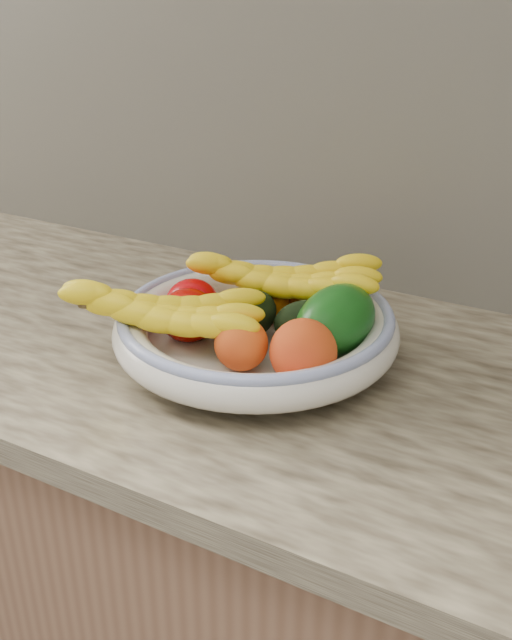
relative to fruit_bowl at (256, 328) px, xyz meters
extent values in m
cube|color=silver|center=(0.00, 0.34, 0.40)|extent=(4.00, 0.10, 2.70)
cube|color=brown|center=(0.00, 0.02, -0.52)|extent=(2.40, 0.62, 0.86)
cube|color=tan|center=(0.00, 0.02, -0.07)|extent=(2.44, 0.66, 0.04)
cube|color=beige|center=(0.00, 0.33, 0.20)|extent=(2.40, 0.02, 0.50)
cylinder|color=silver|center=(0.00, 0.00, -0.04)|extent=(0.13, 0.13, 0.02)
cylinder|color=silver|center=(0.00, 0.00, -0.03)|extent=(0.32, 0.32, 0.01)
torus|color=silver|center=(0.00, 0.00, 0.00)|extent=(0.39, 0.39, 0.05)
torus|color=#3A51A4|center=(0.00, 0.00, 0.02)|extent=(0.37, 0.37, 0.02)
ellipsoid|color=orange|center=(-0.02, 0.09, 0.01)|extent=(0.05, 0.05, 0.05)
ellipsoid|color=orange|center=(0.02, 0.11, 0.01)|extent=(0.06, 0.06, 0.05)
ellipsoid|color=orange|center=(-0.01, 0.07, 0.01)|extent=(0.07, 0.07, 0.05)
ellipsoid|color=#BB0107|center=(-0.10, 0.00, 0.01)|extent=(0.09, 0.09, 0.07)
ellipsoid|color=#A80500|center=(-0.09, -0.03, 0.01)|extent=(0.10, 0.10, 0.07)
ellipsoid|color=black|center=(-0.01, 0.00, 0.02)|extent=(0.07, 0.10, 0.06)
ellipsoid|color=black|center=(0.07, 0.02, 0.02)|extent=(0.11, 0.10, 0.06)
ellipsoid|color=#0D490F|center=(0.11, 0.02, 0.03)|extent=(0.13, 0.15, 0.12)
ellipsoid|color=orange|center=(0.02, -0.08, 0.02)|extent=(0.08, 0.08, 0.07)
ellipsoid|color=orange|center=(0.10, -0.07, 0.02)|extent=(0.09, 0.09, 0.08)
camera|label=1|loc=(0.42, -0.77, 0.44)|focal=40.00mm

